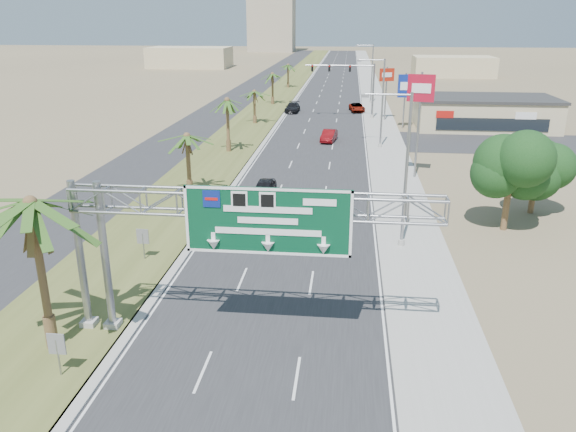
{
  "coord_description": "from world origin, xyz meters",
  "views": [
    {
      "loc": [
        3.78,
        -12.76,
        14.18
      ],
      "look_at": [
        0.73,
        15.36,
        4.2
      ],
      "focal_mm": 35.0,
      "sensor_mm": 36.0,
      "label": 1
    }
  ],
  "objects_px": {
    "sign_gantry": "(234,216)",
    "signal_mast": "(359,86)",
    "car_left_lane": "(264,189)",
    "pole_sign_red_near": "(421,95)",
    "car_mid_lane": "(329,136)",
    "car_far": "(292,108)",
    "palm_near": "(30,204)",
    "car_right_lane": "(357,107)",
    "pole_sign_blue": "(405,88)",
    "store_building": "(484,114)",
    "pole_sign_red_far": "(387,79)"
  },
  "relations": [
    {
      "from": "palm_near",
      "to": "car_far",
      "type": "relative_size",
      "value": 1.65
    },
    {
      "from": "palm_near",
      "to": "signal_mast",
      "type": "bearing_deg",
      "value": 77.34
    },
    {
      "from": "palm_near",
      "to": "store_building",
      "type": "xyz_separation_m",
      "value": [
        31.2,
        58.0,
        -4.93
      ]
    },
    {
      "from": "car_left_lane",
      "to": "pole_sign_red_near",
      "type": "distance_m",
      "value": 16.59
    },
    {
      "from": "palm_near",
      "to": "pole_sign_blue",
      "type": "distance_m",
      "value": 60.4
    },
    {
      "from": "signal_mast",
      "to": "car_far",
      "type": "distance_m",
      "value": 12.25
    },
    {
      "from": "car_far",
      "to": "car_mid_lane",
      "type": "bearing_deg",
      "value": -71.37
    },
    {
      "from": "pole_sign_blue",
      "to": "sign_gantry",
      "type": "bearing_deg",
      "value": -102.55
    },
    {
      "from": "palm_near",
      "to": "pole_sign_red_near",
      "type": "xyz_separation_m",
      "value": [
        19.31,
        31.16,
        0.77
      ]
    },
    {
      "from": "car_mid_lane",
      "to": "car_left_lane",
      "type": "bearing_deg",
      "value": -93.33
    },
    {
      "from": "palm_near",
      "to": "store_building",
      "type": "height_order",
      "value": "palm_near"
    },
    {
      "from": "sign_gantry",
      "to": "palm_near",
      "type": "xyz_separation_m",
      "value": [
        -8.14,
        -1.93,
        0.87
      ]
    },
    {
      "from": "palm_near",
      "to": "car_far",
      "type": "bearing_deg",
      "value": 86.71
    },
    {
      "from": "palm_near",
      "to": "car_far",
      "type": "xyz_separation_m",
      "value": [
        3.97,
        68.97,
        -6.2
      ]
    },
    {
      "from": "sign_gantry",
      "to": "car_right_lane",
      "type": "distance_m",
      "value": 69.35
    },
    {
      "from": "sign_gantry",
      "to": "car_far",
      "type": "xyz_separation_m",
      "value": [
        -4.17,
        67.04,
        -5.32
      ]
    },
    {
      "from": "car_mid_lane",
      "to": "car_far",
      "type": "xyz_separation_m",
      "value": [
        -6.69,
        22.07,
        0.03
      ]
    },
    {
      "from": "store_building",
      "to": "pole_sign_red_far",
      "type": "height_order",
      "value": "pole_sign_red_far"
    },
    {
      "from": "car_left_lane",
      "to": "pole_sign_red_near",
      "type": "height_order",
      "value": "pole_sign_red_near"
    },
    {
      "from": "car_right_lane",
      "to": "pole_sign_blue",
      "type": "xyz_separation_m",
      "value": [
        6.15,
        -13.95,
        4.74
      ]
    },
    {
      "from": "sign_gantry",
      "to": "car_mid_lane",
      "type": "distance_m",
      "value": 45.36
    },
    {
      "from": "palm_near",
      "to": "car_right_lane",
      "type": "distance_m",
      "value": 72.48
    },
    {
      "from": "pole_sign_red_near",
      "to": "pole_sign_blue",
      "type": "xyz_separation_m",
      "value": [
        1.05,
        25.68,
        -2.3
      ]
    },
    {
      "from": "palm_near",
      "to": "pole_sign_red_far",
      "type": "height_order",
      "value": "palm_near"
    },
    {
      "from": "car_right_lane",
      "to": "pole_sign_blue",
      "type": "height_order",
      "value": "pole_sign_blue"
    },
    {
      "from": "car_left_lane",
      "to": "car_mid_lane",
      "type": "distance_m",
      "value": 23.5
    },
    {
      "from": "store_building",
      "to": "car_far",
      "type": "height_order",
      "value": "store_building"
    },
    {
      "from": "car_mid_lane",
      "to": "car_right_lane",
      "type": "height_order",
      "value": "car_mid_lane"
    },
    {
      "from": "signal_mast",
      "to": "store_building",
      "type": "distance_m",
      "value": 18.08
    },
    {
      "from": "car_mid_lane",
      "to": "car_far",
      "type": "height_order",
      "value": "car_far"
    },
    {
      "from": "palm_near",
      "to": "car_mid_lane",
      "type": "relative_size",
      "value": 1.94
    },
    {
      "from": "pole_sign_red_near",
      "to": "car_left_lane",
      "type": "bearing_deg",
      "value": -150.91
    },
    {
      "from": "sign_gantry",
      "to": "car_left_lane",
      "type": "xyz_separation_m",
      "value": [
        -1.98,
        21.92,
        -5.34
      ]
    },
    {
      "from": "pole_sign_red_near",
      "to": "car_far",
      "type": "bearing_deg",
      "value": 112.08
    },
    {
      "from": "car_left_lane",
      "to": "signal_mast",
      "type": "bearing_deg",
      "value": 79.7
    },
    {
      "from": "palm_near",
      "to": "pole_sign_blue",
      "type": "relative_size",
      "value": 1.13
    },
    {
      "from": "sign_gantry",
      "to": "pole_sign_red_near",
      "type": "relative_size",
      "value": 1.72
    },
    {
      "from": "signal_mast",
      "to": "pole_sign_blue",
      "type": "relative_size",
      "value": 1.4
    },
    {
      "from": "sign_gantry",
      "to": "signal_mast",
      "type": "relative_size",
      "value": 1.63
    },
    {
      "from": "car_far",
      "to": "pole_sign_red_near",
      "type": "relative_size",
      "value": 0.52
    },
    {
      "from": "sign_gantry",
      "to": "pole_sign_red_near",
      "type": "height_order",
      "value": "pole_sign_red_near"
    },
    {
      "from": "pole_sign_blue",
      "to": "signal_mast",
      "type": "bearing_deg",
      "value": 130.01
    },
    {
      "from": "pole_sign_red_near",
      "to": "sign_gantry",
      "type": "bearing_deg",
      "value": -110.91
    },
    {
      "from": "store_building",
      "to": "car_right_lane",
      "type": "bearing_deg",
      "value": 143.01
    },
    {
      "from": "car_mid_lane",
      "to": "car_right_lane",
      "type": "distance_m",
      "value": 24.16
    },
    {
      "from": "store_building",
      "to": "car_left_lane",
      "type": "distance_m",
      "value": 42.37
    },
    {
      "from": "car_right_lane",
      "to": "car_far",
      "type": "xyz_separation_m",
      "value": [
        -10.24,
        -1.83,
        0.08
      ]
    },
    {
      "from": "store_building",
      "to": "palm_near",
      "type": "bearing_deg",
      "value": -118.28
    },
    {
      "from": "sign_gantry",
      "to": "car_right_lane",
      "type": "height_order",
      "value": "sign_gantry"
    },
    {
      "from": "sign_gantry",
      "to": "car_far",
      "type": "bearing_deg",
      "value": 93.56
    }
  ]
}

